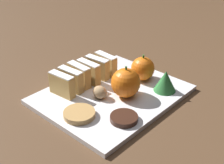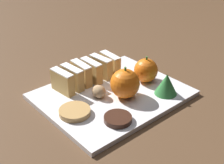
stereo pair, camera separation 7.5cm
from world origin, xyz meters
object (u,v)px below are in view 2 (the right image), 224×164
Objects in this scene: orange_far at (125,84)px; walnut at (99,91)px; orange_near at (146,70)px; chocolate_cookie at (118,119)px.

orange_far is 2.13× the size of walnut.
orange_near is 0.89× the size of orange_far.
walnut is at bearing -128.72° from orange_far.
orange_far reaches higher than chocolate_cookie.
orange_near reaches higher than chocolate_cookie.
chocolate_cookie is (0.08, -0.17, -0.03)m from orange_near.
chocolate_cookie is at bearing -51.49° from orange_far.
orange_near is 0.14m from walnut.
chocolate_cookie is at bearing -16.58° from walnut.
chocolate_cookie is (0.06, -0.08, -0.03)m from orange_far.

